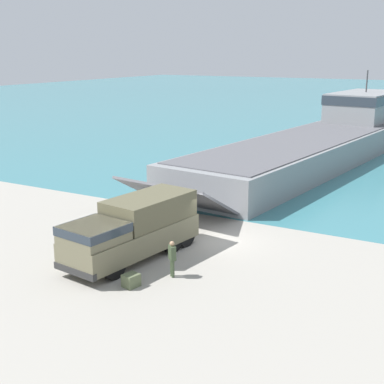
# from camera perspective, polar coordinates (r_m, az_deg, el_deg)

# --- Properties ---
(ground_plane) EXTENTS (240.00, 240.00, 0.00)m
(ground_plane) POSITION_cam_1_polar(r_m,az_deg,el_deg) (29.70, 2.67, -5.18)
(ground_plane) COLOR #9E998E
(landing_craft) EXTENTS (12.48, 43.60, 8.13)m
(landing_craft) POSITION_cam_1_polar(r_m,az_deg,el_deg) (54.44, 14.32, 5.76)
(landing_craft) COLOR gray
(landing_craft) RESTS_ON ground_plane
(military_truck) EXTENTS (3.61, 8.04, 2.98)m
(military_truck) POSITION_cam_1_polar(r_m,az_deg,el_deg) (26.92, -6.29, -3.89)
(military_truck) COLOR #6B664C
(military_truck) RESTS_ON ground_plane
(soldier_on_ramp) EXTENTS (0.49, 0.46, 1.75)m
(soldier_on_ramp) POSITION_cam_1_polar(r_m,az_deg,el_deg) (24.73, -2.13, -6.86)
(soldier_on_ramp) COLOR #3D4C33
(soldier_on_ramp) RESTS_ON ground_plane
(moored_boat_a) EXTENTS (3.64, 8.74, 2.08)m
(moored_boat_a) POSITION_cam_1_polar(r_m,az_deg,el_deg) (98.74, 16.98, 8.64)
(moored_boat_a) COLOR white
(moored_boat_a) RESTS_ON ground_plane
(mooring_bollard) EXTENTS (0.28, 0.28, 0.76)m
(mooring_bollard) POSITION_cam_1_polar(r_m,az_deg,el_deg) (35.74, -7.06, -1.12)
(mooring_bollard) COLOR #333338
(mooring_bollard) RESTS_ON ground_plane
(cargo_crate) EXTENTS (0.72, 0.81, 0.58)m
(cargo_crate) POSITION_cam_1_polar(r_m,az_deg,el_deg) (24.16, -6.51, -9.35)
(cargo_crate) COLOR #566042
(cargo_crate) RESTS_ON ground_plane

